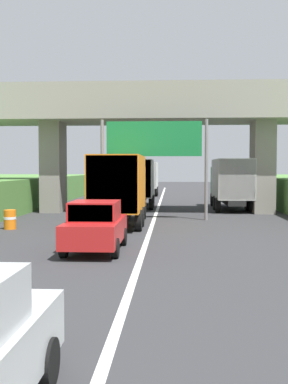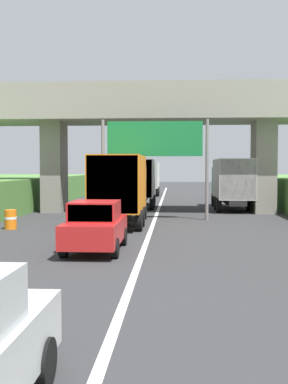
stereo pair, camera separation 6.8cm
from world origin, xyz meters
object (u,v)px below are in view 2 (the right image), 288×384
at_px(construction_barrel_3, 11,219).
at_px(truck_black, 139,181).
at_px(truck_yellow, 148,177).
at_px(car_red, 95,226).
at_px(overhead_highway_sign, 155,146).
at_px(truck_green, 232,181).
at_px(truck_orange, 121,186).

bearing_deg(construction_barrel_3, truck_black, 68.84).
height_order(truck_yellow, car_red, truck_yellow).
xyz_separation_m(overhead_highway_sign, truck_green, (5.00, 6.86, -2.14)).
relative_size(truck_orange, truck_yellow, 1.00).
bearing_deg(car_red, overhead_highway_sign, 80.87).
relative_size(truck_yellow, construction_barrel_3, 8.11).
xyz_separation_m(truck_orange, truck_black, (0.09, 11.11, 0.00)).
bearing_deg(car_red, truck_green, 68.65).
xyz_separation_m(truck_yellow, construction_barrel_3, (-4.89, -28.43, -1.47)).
height_order(truck_orange, construction_barrel_3, truck_orange).
bearing_deg(construction_barrel_3, overhead_highway_sign, 34.11).
distance_m(truck_green, car_red, 18.22).
relative_size(truck_yellow, car_red, 1.78).
distance_m(truck_green, truck_black, 6.73).
bearing_deg(truck_black, car_red, -90.38).
height_order(truck_green, truck_black, same).
xyz_separation_m(overhead_highway_sign, construction_barrel_3, (-6.54, -4.43, -3.61)).
distance_m(overhead_highway_sign, truck_yellow, 24.16).
height_order(truck_yellow, construction_barrel_3, truck_yellow).
xyz_separation_m(truck_yellow, car_red, (0.03, -34.09, -1.08)).
xyz_separation_m(truck_orange, construction_barrel_3, (-4.95, -1.93, -1.47)).
bearing_deg(construction_barrel_3, truck_orange, 21.28).
relative_size(overhead_highway_sign, truck_orange, 0.81).
xyz_separation_m(overhead_highway_sign, car_red, (-1.62, -10.08, -3.21)).
height_order(truck_green, truck_yellow, same).
bearing_deg(truck_yellow, truck_orange, -89.86).
distance_m(overhead_highway_sign, truck_black, 8.99).
distance_m(truck_orange, car_red, 7.66).
height_order(truck_orange, car_red, truck_orange).
bearing_deg(overhead_highway_sign, truck_orange, -122.39).
bearing_deg(car_red, truck_black, 89.62).
height_order(truck_green, construction_barrel_3, truck_green).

